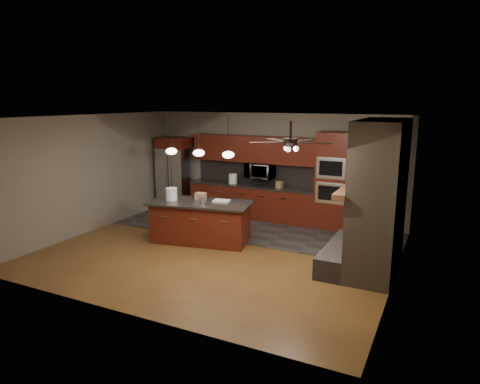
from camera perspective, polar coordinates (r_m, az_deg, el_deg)
The scene contains 22 objects.
ground at distance 9.15m, azimuth -2.72°, elevation -7.85°, with size 7.00×7.00×0.00m, color brown.
ceiling at distance 8.61m, azimuth -2.91°, elevation 9.95°, with size 7.00×6.00×0.02m, color white.
back_wall at distance 11.45m, azimuth 4.47°, elevation 3.44°, with size 7.00×0.02×2.80m, color #635D4F.
right_wall at distance 7.75m, azimuth 20.49°, elevation -1.53°, with size 0.02×6.00×2.80m, color #635D4F.
left_wall at distance 10.88m, azimuth -19.18°, elevation 2.34°, with size 0.02×6.00×2.80m, color #635D4F.
slate_tile_patch at distance 10.68m, azimuth 1.95°, elevation -4.85°, with size 7.00×2.40×0.01m, color #312E2C.
fireplace_column at distance 8.21m, azimuth 17.53°, elevation -1.32°, with size 1.30×2.10×2.80m.
back_cabinetry at distance 11.49m, azimuth 1.76°, elevation 0.94°, with size 3.59×0.64×2.20m.
oven_tower at distance 10.69m, azimuth 12.33°, elevation 1.43°, with size 0.80×0.63×2.38m.
microwave at distance 11.34m, azimuth 2.70°, elevation 2.87°, with size 0.73×0.41×0.50m, color silver.
refrigerator at distance 12.54m, azimuth -8.62°, elevation 2.46°, with size 0.89×0.75×2.09m.
kitchen_island at distance 9.63m, azimuth -5.26°, elevation -3.96°, with size 2.40×1.43×0.92m.
white_bucket at distance 9.74m, azimuth -9.13°, elevation -0.27°, with size 0.26×0.26×0.28m, color white.
paint_can at distance 9.42m, azimuth -5.00°, elevation -1.11°, with size 0.16×0.16×0.11m, color silver.
paint_tray at distance 9.51m, azimuth -2.48°, elevation -1.18°, with size 0.36×0.25×0.04m, color silver.
cardboard_box at distance 9.74m, azimuth -5.26°, elevation -0.55°, with size 0.24×0.17×0.15m, color #99704E.
counter_bucket at distance 11.67m, azimuth -0.95°, elevation 1.81°, with size 0.23×0.23×0.26m, color white.
counter_box at distance 11.08m, azimuth 5.31°, elevation 0.98°, with size 0.16×0.12×0.18m, color olive.
pendant_left at distance 10.14m, azimuth -9.14°, elevation 5.41°, with size 0.26×0.26×0.92m.
pendant_center at distance 9.73m, azimuth -5.51°, elevation 5.23°, with size 0.26×0.26×0.92m.
pendant_right at distance 9.36m, azimuth -1.58°, elevation 5.01°, with size 0.26×0.26×0.92m.
ceiling_fan at distance 7.16m, azimuth 6.73°, elevation 6.68°, with size 1.27×1.33×0.41m.
Camera 1 is at (4.17, -7.52, 3.13)m, focal length 32.00 mm.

